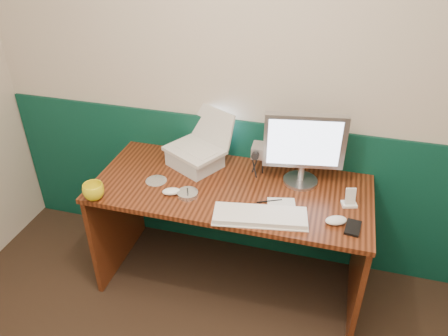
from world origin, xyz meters
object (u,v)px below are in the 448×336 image
(keyboard, at_px, (260,217))
(mug, at_px, (94,191))
(desk, at_px, (230,236))
(camcorder, at_px, (258,159))
(monitor, at_px, (304,149))
(laptop, at_px, (194,132))

(keyboard, xyz_separation_m, mug, (-0.92, -0.07, 0.03))
(desk, height_order, camcorder, camcorder)
(desk, xyz_separation_m, keyboard, (0.22, -0.24, 0.39))
(monitor, distance_m, mug, 1.19)
(laptop, relative_size, camcorder, 1.55)
(monitor, height_order, keyboard, monitor)
(desk, xyz_separation_m, monitor, (0.38, 0.16, 0.60))
(monitor, xyz_separation_m, keyboard, (-0.16, -0.40, -0.21))
(desk, height_order, laptop, laptop)
(monitor, relative_size, keyboard, 0.93)
(monitor, distance_m, camcorder, 0.29)
(laptop, distance_m, monitor, 0.65)
(keyboard, distance_m, camcorder, 0.44)
(desk, height_order, keyboard, keyboard)
(keyboard, height_order, mug, mug)
(laptop, bearing_deg, keyboard, -10.58)
(laptop, relative_size, monitor, 0.73)
(camcorder, bearing_deg, laptop, 177.57)
(desk, bearing_deg, mug, -156.20)
(laptop, xyz_separation_m, camcorder, (0.39, 0.01, -0.13))
(desk, relative_size, keyboard, 3.31)
(camcorder, bearing_deg, keyboard, -79.56)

